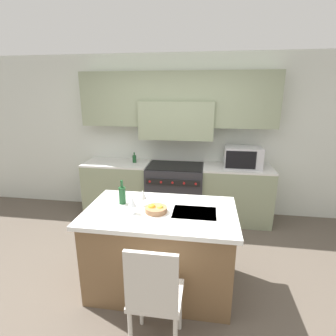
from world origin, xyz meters
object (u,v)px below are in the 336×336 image
at_px(microwave, 243,157).
at_px(wine_glass_near, 132,202).
at_px(range_stove, 175,191).
at_px(island_chair, 154,294).
at_px(fruit_bowl, 156,209).
at_px(wine_glass_far, 143,195).
at_px(wine_bottle, 122,195).
at_px(oil_bottle_on_counter, 134,159).

distance_m(microwave, wine_glass_near, 2.23).
height_order(range_stove, island_chair, island_chair).
height_order(island_chair, fruit_bowl, island_chair).
relative_size(range_stove, wine_glass_far, 5.18).
distance_m(range_stove, wine_bottle, 1.73).
relative_size(island_chair, fruit_bowl, 4.53).
height_order(island_chair, oil_bottle_on_counter, oil_bottle_on_counter).
height_order(microwave, wine_glass_far, microwave).
bearing_deg(wine_glass_near, range_stove, 83.29).
distance_m(range_stove, wine_glass_far, 1.72).
bearing_deg(microwave, oil_bottle_on_counter, 179.16).
bearing_deg(wine_bottle, range_stove, 76.36).
bearing_deg(island_chair, oil_bottle_on_counter, 108.64).
relative_size(range_stove, oil_bottle_on_counter, 5.25).
distance_m(range_stove, fruit_bowl, 1.82).
bearing_deg(microwave, range_stove, -179.00).
bearing_deg(range_stove, fruit_bowl, -89.48).
height_order(range_stove, wine_bottle, wine_bottle).
distance_m(island_chair, oil_bottle_on_counter, 2.71).
bearing_deg(microwave, fruit_bowl, -120.82).
bearing_deg(wine_bottle, oil_bottle_on_counter, 101.18).
relative_size(wine_bottle, oil_bottle_on_counter, 1.52).
relative_size(fruit_bowl, oil_bottle_on_counter, 1.28).
xyz_separation_m(microwave, island_chair, (-0.93, -2.51, -0.52)).
relative_size(island_chair, wine_glass_far, 5.73).
xyz_separation_m(range_stove, wine_glass_far, (-0.15, -1.61, 0.58)).
height_order(wine_bottle, wine_glass_near, wine_bottle).
xyz_separation_m(island_chair, wine_glass_near, (-0.36, 0.68, 0.46)).
xyz_separation_m(range_stove, wine_glass_near, (-0.21, -1.81, 0.58)).
distance_m(island_chair, wine_glass_far, 1.03).
bearing_deg(wine_bottle, island_chair, -59.41).
height_order(island_chair, wine_glass_near, wine_glass_near).
bearing_deg(oil_bottle_on_counter, wine_glass_far, -71.38).
distance_m(wine_glass_far, oil_bottle_on_counter, 1.75).
relative_size(wine_glass_far, oil_bottle_on_counter, 1.01).
xyz_separation_m(island_chair, fruit_bowl, (-0.13, 0.74, 0.37)).
height_order(wine_glass_near, oil_bottle_on_counter, oil_bottle_on_counter).
height_order(microwave, fruit_bowl, microwave).
relative_size(range_stove, microwave, 1.60).
bearing_deg(fruit_bowl, wine_bottle, 158.16).
distance_m(range_stove, wine_glass_near, 1.91).
relative_size(microwave, wine_glass_near, 3.24).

